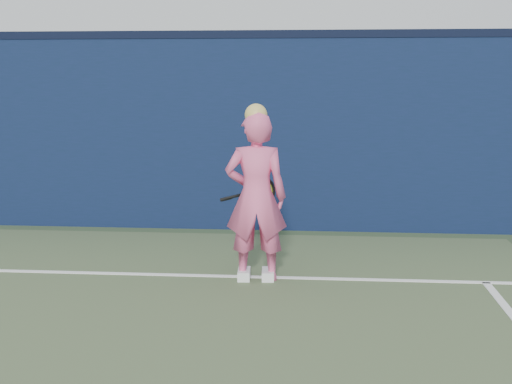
# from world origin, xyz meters

# --- Properties ---
(backstop_wall) EXTENTS (24.00, 0.40, 2.50)m
(backstop_wall) POSITION_xyz_m (0.00, 6.50, 1.25)
(backstop_wall) COLOR #0B1933
(backstop_wall) RESTS_ON ground
(wall_cap) EXTENTS (24.00, 0.42, 0.10)m
(wall_cap) POSITION_xyz_m (0.00, 6.50, 2.55)
(wall_cap) COLOR black
(wall_cap) RESTS_ON backstop_wall
(player) EXTENTS (0.63, 0.44, 1.75)m
(player) POSITION_xyz_m (2.54, 3.95, 0.84)
(player) COLOR #E85A8C
(player) RESTS_ON ground
(racket) EXTENTS (0.59, 0.15, 0.32)m
(racket) POSITION_xyz_m (2.52, 4.36, 0.83)
(racket) COLOR black
(racket) RESTS_ON ground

